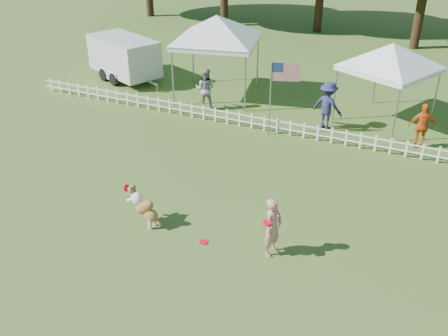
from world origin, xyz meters
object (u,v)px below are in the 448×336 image
object	(u,v)px
canopy_tent_right	(387,84)
cargo_trailer	(124,58)
handler	(273,227)
spectator_c	(422,126)
spectator_a	(205,89)
flag_pole	(270,99)
canopy_tent_left	(217,58)
dog	(145,207)
frisbee_on_turf	(204,242)
spectator_b	(328,105)

from	to	relation	value
canopy_tent_right	cargo_trailer	world-z (taller)	canopy_tent_right
handler	spectator_c	distance (m)	8.00
handler	spectator_a	size ratio (longest dim) A/B	0.91
flag_pole	canopy_tent_left	bearing A→B (deg)	120.60
canopy_tent_left	spectator_a	distance (m)	1.75
canopy_tent_right	flag_pole	bearing A→B (deg)	-115.00
dog	spectator_c	world-z (taller)	spectator_c
flag_pole	spectator_c	world-z (taller)	flag_pole
frisbee_on_turf	canopy_tent_right	xyz separation A→B (m)	(2.79, 9.68, 1.46)
canopy_tent_left	spectator_c	xyz separation A→B (m)	(8.46, -1.65, -0.88)
frisbee_on_turf	handler	bearing A→B (deg)	10.80
spectator_b	frisbee_on_turf	bearing A→B (deg)	97.94
flag_pole	handler	bearing A→B (deg)	-88.91
cargo_trailer	canopy_tent_left	bearing A→B (deg)	20.84
frisbee_on_turf	dog	bearing A→B (deg)	178.06
flag_pole	canopy_tent_right	bearing A→B (deg)	20.37
flag_pole	spectator_b	bearing A→B (deg)	19.63
frisbee_on_turf	spectator_b	size ratio (longest dim) A/B	0.12
frisbee_on_turf	spectator_a	distance (m)	8.95
cargo_trailer	frisbee_on_turf	bearing A→B (deg)	-23.95
spectator_b	spectator_a	bearing A→B (deg)	16.61
cargo_trailer	spectator_b	distance (m)	10.12
canopy_tent_left	flag_pole	size ratio (longest dim) A/B	1.22
flag_pole	spectator_c	distance (m)	5.24
frisbee_on_turf	spectator_a	xyz separation A→B (m)	(-3.92, 8.00, 0.83)
flag_pole	spectator_b	size ratio (longest dim) A/B	1.53
canopy_tent_left	spectator_b	world-z (taller)	canopy_tent_left
canopy_tent_left	spectator_c	distance (m)	8.67
dog	handler	bearing A→B (deg)	12.84
cargo_trailer	flag_pole	bearing A→B (deg)	3.23
canopy_tent_left	canopy_tent_right	size ratio (longest dim) A/B	1.13
spectator_a	frisbee_on_turf	bearing A→B (deg)	102.84
frisbee_on_turf	canopy_tent_right	bearing A→B (deg)	73.90
dog	spectator_b	size ratio (longest dim) A/B	0.60
dog	cargo_trailer	bearing A→B (deg)	135.22
cargo_trailer	dog	bearing A→B (deg)	-29.79
dog	canopy_tent_left	bearing A→B (deg)	112.56
frisbee_on_turf	canopy_tent_left	xyz separation A→B (m)	(-4.12, 9.53, 1.66)
dog	cargo_trailer	distance (m)	12.11
dog	canopy_tent_right	bearing A→B (deg)	73.23
canopy_tent_right	spectator_c	bearing A→B (deg)	-24.22
canopy_tent_right	spectator_c	xyz separation A→B (m)	(1.55, -1.80, -0.68)
cargo_trailer	handler	bearing A→B (deg)	-18.03
cargo_trailer	spectator_c	size ratio (longest dim) A/B	2.81
cargo_trailer	spectator_a	distance (m)	5.36
canopy_tent_right	spectator_b	size ratio (longest dim) A/B	1.65
dog	frisbee_on_turf	xyz separation A→B (m)	(1.73, -0.06, -0.53)
spectator_c	dog	bearing A→B (deg)	37.57
spectator_a	spectator_b	size ratio (longest dim) A/B	0.94
spectator_b	spectator_c	xyz separation A→B (m)	(3.34, -0.26, -0.10)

